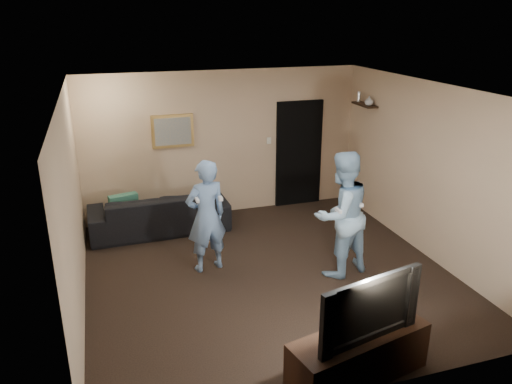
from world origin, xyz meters
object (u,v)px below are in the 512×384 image
object	(u,v)px
television	(363,304)
wii_player_left	(206,216)
sofa	(159,212)
tv_console	(358,356)
wii_player_right	(341,214)

from	to	relation	value
television	wii_player_left	xyz separation A→B (m)	(-0.96, 2.72, -0.04)
television	wii_player_left	size ratio (longest dim) A/B	0.72
television	wii_player_left	world-z (taller)	wii_player_left
sofa	tv_console	distance (m)	4.52
tv_console	television	world-z (taller)	television
tv_console	wii_player_right	distance (m)	2.28
sofa	wii_player_right	bearing A→B (deg)	133.99
tv_console	sofa	bearing A→B (deg)	96.09
wii_player_left	wii_player_right	size ratio (longest dim) A/B	0.92
wii_player_left	wii_player_right	xyz separation A→B (m)	(1.75, -0.68, 0.07)
tv_console	wii_player_left	size ratio (longest dim) A/B	0.91
sofa	wii_player_left	bearing A→B (deg)	106.38
sofa	television	xyz separation A→B (m)	(1.45, -4.28, 0.52)
tv_console	wii_player_right	world-z (taller)	wii_player_right
wii_player_right	television	bearing A→B (deg)	-111.25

